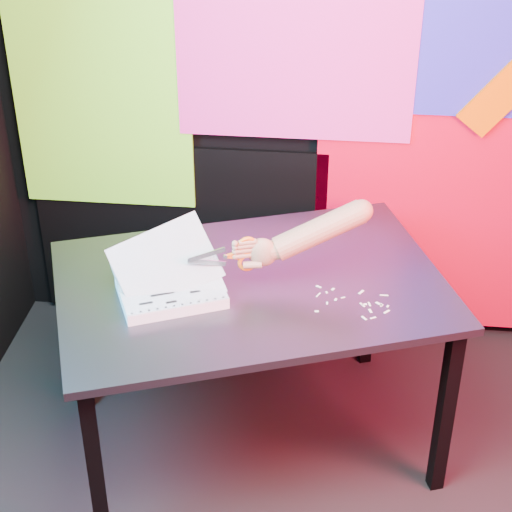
# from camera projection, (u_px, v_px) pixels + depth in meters

# --- Properties ---
(room) EXTENTS (3.01, 3.01, 2.71)m
(room) POSITION_uv_depth(u_px,v_px,m) (358.00, 231.00, 2.07)
(room) COLOR black
(room) RESTS_ON ground
(backdrop) EXTENTS (2.88, 0.05, 2.08)m
(backdrop) POSITION_uv_depth(u_px,v_px,m) (369.00, 138.00, 3.51)
(backdrop) COLOR red
(backdrop) RESTS_ON ground
(work_table) EXTENTS (1.55, 1.29, 0.75)m
(work_table) POSITION_uv_depth(u_px,v_px,m) (251.00, 301.00, 3.01)
(work_table) COLOR black
(work_table) RESTS_ON ground
(printout_stack) EXTENTS (0.43, 0.37, 0.26)m
(printout_stack) POSITION_uv_depth(u_px,v_px,m) (171.00, 290.00, 2.88)
(printout_stack) COLOR silver
(printout_stack) RESTS_ON work_table
(scissors) EXTENTS (0.23, 0.08, 0.13)m
(scissors) POSITION_uv_depth(u_px,v_px,m) (243.00, 254.00, 2.87)
(scissors) COLOR silver
(scissors) RESTS_ON printout_stack
(hand_forearm) EXTENTS (0.45, 0.19, 0.21)m
(hand_forearm) POSITION_uv_depth(u_px,v_px,m) (310.00, 234.00, 2.88)
(hand_forearm) COLOR brown
(hand_forearm) RESTS_ON work_table
(paper_clippings) EXTENTS (0.25, 0.19, 0.00)m
(paper_clippings) POSITION_uv_depth(u_px,v_px,m) (359.00, 302.00, 2.86)
(paper_clippings) COLOR beige
(paper_clippings) RESTS_ON work_table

